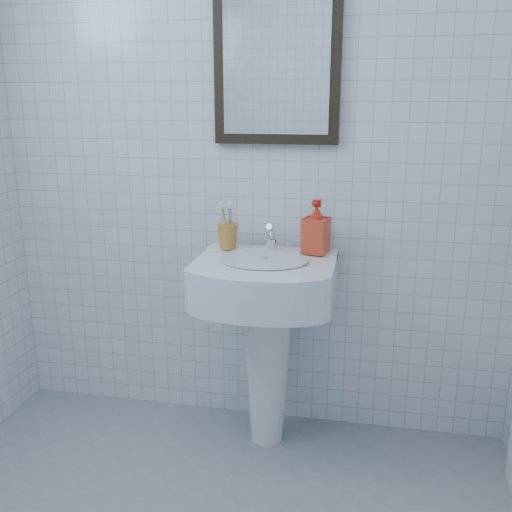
# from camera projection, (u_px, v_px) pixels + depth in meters

# --- Properties ---
(wall_back) EXTENTS (2.20, 0.02, 2.50)m
(wall_back) POSITION_uv_depth(u_px,v_px,m) (252.00, 141.00, 2.34)
(wall_back) COLOR silver
(wall_back) RESTS_ON ground
(washbasin) EXTENTS (0.54, 0.39, 0.83)m
(washbasin) POSITION_uv_depth(u_px,v_px,m) (266.00, 320.00, 2.30)
(washbasin) COLOR white
(washbasin) RESTS_ON ground
(faucet) EXTENTS (0.05, 0.11, 0.12)m
(faucet) POSITION_uv_depth(u_px,v_px,m) (271.00, 239.00, 2.31)
(faucet) COLOR silver
(faucet) RESTS_ON washbasin
(toothbrush_cup) EXTENTS (0.11, 0.11, 0.10)m
(toothbrush_cup) POSITION_uv_depth(u_px,v_px,m) (228.00, 236.00, 2.34)
(toothbrush_cup) COLOR #C37B2E
(toothbrush_cup) RESTS_ON washbasin
(soap_dispenser) EXTENTS (0.12, 0.12, 0.21)m
(soap_dispenser) POSITION_uv_depth(u_px,v_px,m) (316.00, 227.00, 2.26)
(soap_dispenser) COLOR red
(soap_dispenser) RESTS_ON washbasin
(wall_mirror) EXTENTS (0.50, 0.04, 0.62)m
(wall_mirror) POSITION_uv_depth(u_px,v_px,m) (277.00, 63.00, 2.22)
(wall_mirror) COLOR black
(wall_mirror) RESTS_ON wall_back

